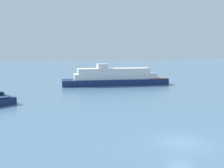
% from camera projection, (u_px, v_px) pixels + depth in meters
% --- Properties ---
extents(ground_plane, '(400.00, 400.00, 0.00)m').
position_uv_depth(ground_plane, '(181.00, 143.00, 24.08)').
color(ground_plane, slate).
extents(white_riverboat, '(25.86, 6.35, 6.55)m').
position_uv_depth(white_riverboat, '(115.00, 78.00, 64.04)').
color(white_riverboat, navy).
rests_on(white_riverboat, ground).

